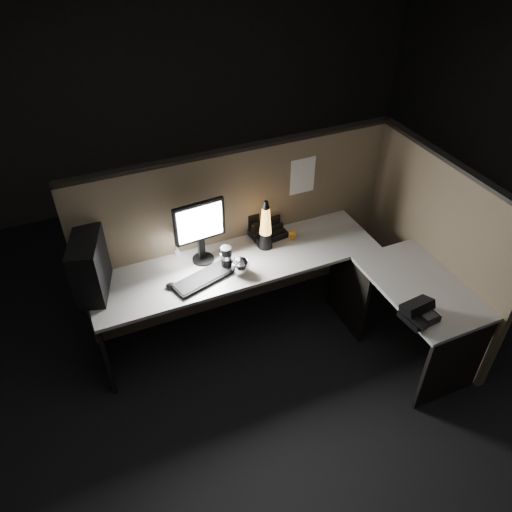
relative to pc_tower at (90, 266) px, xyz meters
name	(u,v)px	position (x,y,z in m)	size (l,w,h in m)	color
floor	(285,371)	(1.22, -0.71, -0.96)	(6.00, 6.00, 0.00)	black
room_shell	(295,198)	(1.22, -0.71, 0.66)	(6.00, 6.00, 6.00)	silver
partition_back	(239,233)	(1.22, 0.22, -0.21)	(2.66, 0.06, 1.50)	brown
partition_right	(432,249)	(2.55, -0.61, -0.21)	(0.06, 1.66, 1.50)	brown
desk	(294,292)	(1.40, -0.46, -0.38)	(2.60, 1.60, 0.73)	#B7B5AD
pc_tower	(90,266)	(0.00, 0.00, 0.00)	(0.19, 0.43, 0.45)	black
monitor	(200,226)	(0.83, 0.03, 0.09)	(0.40, 0.17, 0.52)	black
keyboard	(206,278)	(0.78, -0.20, -0.21)	(0.51, 0.17, 0.03)	black
mouse	(172,285)	(0.52, -0.19, -0.21)	(0.09, 0.06, 0.03)	black
clip_lamp	(178,246)	(0.67, 0.11, -0.10)	(0.04, 0.16, 0.21)	silver
organizer	(266,230)	(1.43, 0.13, -0.18)	(0.30, 0.27, 0.21)	black
lava_lamp	(266,228)	(1.35, -0.02, -0.05)	(0.12, 0.12, 0.43)	black
travel_mug	(226,258)	(0.97, -0.15, -0.13)	(0.09, 0.09, 0.20)	black
steel_mug	(240,267)	(1.04, -0.24, -0.17)	(0.14, 0.14, 0.11)	silver
figurine	(293,234)	(1.60, -0.02, -0.17)	(0.06, 0.06, 0.06)	orange
pinned_paper	(303,176)	(1.77, 0.18, 0.23)	(0.22, 0.00, 0.32)	white
desk_phone	(418,312)	(1.98, -1.17, -0.18)	(0.24, 0.25, 0.13)	black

